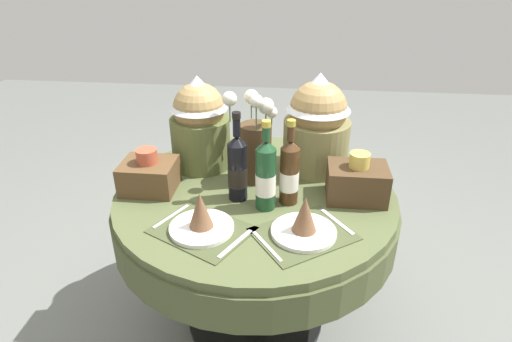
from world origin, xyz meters
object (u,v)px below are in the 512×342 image
object	(u,v)px
flower_vase	(255,144)
gift_tub_back_right	(317,120)
wine_bottle_rear	(289,172)
wine_bottle_right	(237,168)
gift_tub_back_left	(200,120)
dining_table	(255,216)
woven_basket_side_left	(149,174)
place_setting_right	(304,224)
woven_basket_side_right	(357,181)
wine_bottle_left	(266,175)
place_setting_left	(201,220)

from	to	relation	value
flower_vase	gift_tub_back_right	xyz separation A→B (m)	(0.27, 0.14, 0.07)
flower_vase	wine_bottle_rear	world-z (taller)	flower_vase
flower_vase	wine_bottle_right	size ratio (longest dim) A/B	1.10
gift_tub_back_right	gift_tub_back_left	bearing A→B (deg)	-177.33
dining_table	woven_basket_side_left	size ratio (longest dim) A/B	5.44
gift_tub_back_right	woven_basket_side_left	bearing A→B (deg)	-158.58
wine_bottle_rear	gift_tub_back_left	size ratio (longest dim) A/B	0.82
place_setting_right	gift_tub_back_left	size ratio (longest dim) A/B	0.98
woven_basket_side_left	woven_basket_side_right	size ratio (longest dim) A/B	0.93
wine_bottle_left	wine_bottle_right	world-z (taller)	wine_bottle_right
place_setting_left	wine_bottle_right	world-z (taller)	wine_bottle_right
wine_bottle_right	woven_basket_side_right	size ratio (longest dim) A/B	1.56
wine_bottle_right	dining_table	bearing A→B (deg)	45.95
wine_bottle_rear	woven_basket_side_right	distance (m)	0.29
dining_table	wine_bottle_right	bearing A→B (deg)	-134.05
wine_bottle_left	place_setting_left	bearing A→B (deg)	-139.95
place_setting_right	wine_bottle_right	bearing A→B (deg)	139.91
place_setting_right	wine_bottle_left	size ratio (longest dim) A/B	1.15
dining_table	wine_bottle_rear	world-z (taller)	wine_bottle_rear
flower_vase	gift_tub_back_right	size ratio (longest dim) A/B	0.91
place_setting_right	wine_bottle_rear	size ratio (longest dim) A/B	1.19
dining_table	gift_tub_back_left	size ratio (longest dim) A/B	2.81
place_setting_right	woven_basket_side_right	world-z (taller)	woven_basket_side_right
place_setting_right	gift_tub_back_left	xyz separation A→B (m)	(-0.49, 0.52, 0.18)
woven_basket_side_right	place_setting_right	bearing A→B (deg)	-126.83
gift_tub_back_left	woven_basket_side_left	size ratio (longest dim) A/B	1.93
dining_table	place_setting_left	bearing A→B (deg)	-118.03
flower_vase	gift_tub_back_left	bearing A→B (deg)	156.74
wine_bottle_rear	gift_tub_back_left	world-z (taller)	gift_tub_back_left
gift_tub_back_left	woven_basket_side_left	world-z (taller)	gift_tub_back_left
wine_bottle_right	wine_bottle_rear	world-z (taller)	wine_bottle_right
flower_vase	woven_basket_side_right	world-z (taller)	flower_vase
place_setting_right	wine_bottle_right	world-z (taller)	wine_bottle_right
wine_bottle_right	flower_vase	bearing A→B (deg)	72.87
flower_vase	wine_bottle_left	xyz separation A→B (m)	(0.07, -0.23, -0.03)
wine_bottle_right	woven_basket_side_right	world-z (taller)	wine_bottle_right
gift_tub_back_left	wine_bottle_right	bearing A→B (deg)	-53.28
place_setting_left	woven_basket_side_right	world-z (taller)	woven_basket_side_right
gift_tub_back_right	flower_vase	bearing A→B (deg)	-152.26
wine_bottle_rear	place_setting_right	bearing A→B (deg)	-73.84
wine_bottle_right	gift_tub_back_right	world-z (taller)	gift_tub_back_right
woven_basket_side_left	wine_bottle_left	bearing A→B (deg)	-10.63
wine_bottle_rear	gift_tub_back_right	world-z (taller)	gift_tub_back_right
place_setting_right	wine_bottle_left	world-z (taller)	wine_bottle_left
place_setting_left	woven_basket_side_left	bearing A→B (deg)	135.68
gift_tub_back_right	wine_bottle_rear	bearing A→B (deg)	-109.05
dining_table	woven_basket_side_right	size ratio (longest dim) A/B	5.06
dining_table	place_setting_left	size ratio (longest dim) A/B	2.90
woven_basket_side_right	wine_bottle_right	bearing A→B (deg)	-173.78
place_setting_left	flower_vase	world-z (taller)	flower_vase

